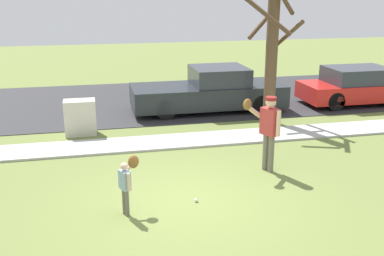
{
  "coord_description": "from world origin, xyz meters",
  "views": [
    {
      "loc": [
        -1.71,
        -8.04,
        4.04
      ],
      "look_at": [
        0.44,
        1.63,
        1.0
      ],
      "focal_mm": 42.56,
      "sensor_mm": 36.0,
      "label": 1
    }
  ],
  "objects_px": {
    "person_adult": "(268,126)",
    "utility_cabinet": "(80,117)",
    "parked_hatchback_red": "(357,86)",
    "baseball": "(196,200)",
    "person_child": "(127,179)",
    "parked_pickup_dark": "(210,91)",
    "street_tree_near": "(272,52)"
  },
  "relations": [
    {
      "from": "person_adult",
      "to": "person_child",
      "type": "xyz_separation_m",
      "value": [
        -3.28,
        -1.39,
        -0.4
      ]
    },
    {
      "from": "baseball",
      "to": "parked_pickup_dark",
      "type": "height_order",
      "value": "parked_pickup_dark"
    },
    {
      "from": "person_adult",
      "to": "utility_cabinet",
      "type": "height_order",
      "value": "person_adult"
    },
    {
      "from": "utility_cabinet",
      "to": "person_adult",
      "type": "bearing_deg",
      "value": -41.65
    },
    {
      "from": "person_adult",
      "to": "parked_pickup_dark",
      "type": "distance_m",
      "value": 5.6
    },
    {
      "from": "person_child",
      "to": "parked_pickup_dark",
      "type": "xyz_separation_m",
      "value": [
        3.41,
        6.97,
        -0.02
      ]
    },
    {
      "from": "person_child",
      "to": "person_adult",
      "type": "bearing_deg",
      "value": -0.35
    },
    {
      "from": "person_child",
      "to": "parked_pickup_dark",
      "type": "bearing_deg",
      "value": 40.68
    },
    {
      "from": "street_tree_near",
      "to": "parked_hatchback_red",
      "type": "distance_m",
      "value": 4.55
    },
    {
      "from": "person_adult",
      "to": "street_tree_near",
      "type": "height_order",
      "value": "street_tree_near"
    },
    {
      "from": "baseball",
      "to": "utility_cabinet",
      "type": "xyz_separation_m",
      "value": [
        -2.26,
        4.96,
        0.47
      ]
    },
    {
      "from": "person_adult",
      "to": "utility_cabinet",
      "type": "bearing_deg",
      "value": -64.89
    },
    {
      "from": "baseball",
      "to": "street_tree_near",
      "type": "xyz_separation_m",
      "value": [
        3.5,
        4.98,
        2.17
      ]
    },
    {
      "from": "person_child",
      "to": "street_tree_near",
      "type": "bearing_deg",
      "value": 23.48
    },
    {
      "from": "parked_pickup_dark",
      "to": "person_child",
      "type": "bearing_deg",
      "value": 63.92
    },
    {
      "from": "street_tree_near",
      "to": "parked_pickup_dark",
      "type": "distance_m",
      "value": 2.78
    },
    {
      "from": "parked_pickup_dark",
      "to": "utility_cabinet",
      "type": "bearing_deg",
      "value": 23.11
    },
    {
      "from": "street_tree_near",
      "to": "parked_pickup_dark",
      "type": "relative_size",
      "value": 0.79
    },
    {
      "from": "person_child",
      "to": "parked_hatchback_red",
      "type": "xyz_separation_m",
      "value": [
        8.83,
        6.7,
        -0.03
      ]
    },
    {
      "from": "baseball",
      "to": "parked_hatchback_red",
      "type": "relative_size",
      "value": 0.02
    },
    {
      "from": "parked_hatchback_red",
      "to": "street_tree_near",
      "type": "bearing_deg",
      "value": 21.31
    },
    {
      "from": "person_adult",
      "to": "parked_hatchback_red",
      "type": "xyz_separation_m",
      "value": [
        5.55,
        5.31,
        -0.43
      ]
    },
    {
      "from": "person_adult",
      "to": "baseball",
      "type": "xyz_separation_m",
      "value": [
        -1.94,
        -1.23,
        -1.05
      ]
    },
    {
      "from": "person_adult",
      "to": "baseball",
      "type": "bearing_deg",
      "value": 9.05
    },
    {
      "from": "street_tree_near",
      "to": "parked_hatchback_red",
      "type": "height_order",
      "value": "street_tree_near"
    },
    {
      "from": "person_child",
      "to": "street_tree_near",
      "type": "xyz_separation_m",
      "value": [
        4.84,
        5.14,
        1.52
      ]
    },
    {
      "from": "person_child",
      "to": "baseball",
      "type": "distance_m",
      "value": 1.5
    },
    {
      "from": "street_tree_near",
      "to": "parked_pickup_dark",
      "type": "xyz_separation_m",
      "value": [
        -1.43,
        1.83,
        -1.54
      ]
    },
    {
      "from": "baseball",
      "to": "person_child",
      "type": "bearing_deg",
      "value": -173.28
    },
    {
      "from": "baseball",
      "to": "parked_pickup_dark",
      "type": "xyz_separation_m",
      "value": [
        2.07,
        6.81,
        0.64
      ]
    },
    {
      "from": "person_adult",
      "to": "utility_cabinet",
      "type": "relative_size",
      "value": 1.72
    },
    {
      "from": "parked_hatchback_red",
      "to": "person_adult",
      "type": "bearing_deg",
      "value": 43.76
    }
  ]
}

